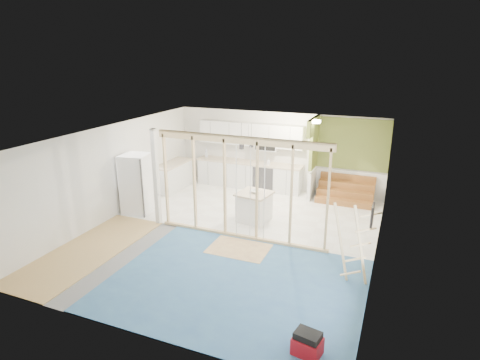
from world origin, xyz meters
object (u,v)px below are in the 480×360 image
at_px(fridge, 137,184).
at_px(island, 254,207).
at_px(ladder, 353,245).
at_px(toolbox, 307,344).

height_order(fridge, island, fridge).
relative_size(fridge, ladder, 1.02).
relative_size(island, ladder, 0.57).
bearing_deg(toolbox, fridge, 157.74).
bearing_deg(ladder, fridge, 143.16).
height_order(fridge, ladder, fridge).
xyz_separation_m(island, toolbox, (2.53, -4.50, -0.22)).
bearing_deg(island, toolbox, -52.15).
distance_m(island, toolbox, 5.17).
relative_size(island, toolbox, 2.00).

